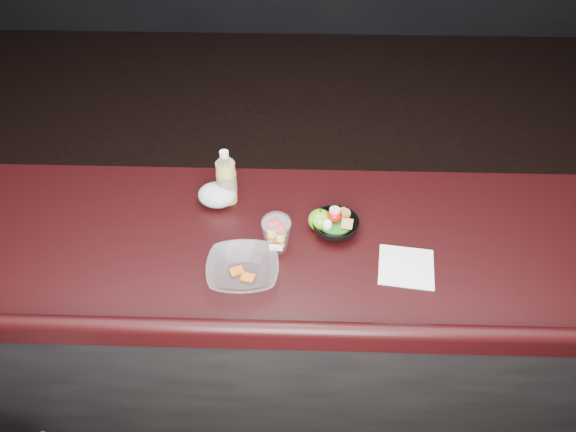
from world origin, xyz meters
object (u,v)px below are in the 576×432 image
Objects in this scene: lemonade_bottle at (227,180)px; fruit_cup at (276,232)px; takeout_bowl at (243,270)px; snack_bowl at (335,225)px; green_apple at (320,220)px.

lemonade_bottle is 0.28m from fruit_cup.
lemonade_bottle is at bearing 103.33° from takeout_bowl.
green_apple is at bearing 165.47° from snack_bowl.
lemonade_bottle reaches higher than fruit_cup.
fruit_cup is at bearing -51.71° from lemonade_bottle.
takeout_bowl is (0.08, -0.34, -0.06)m from lemonade_bottle.
green_apple is at bearing -22.82° from lemonade_bottle.
snack_bowl is 0.34m from takeout_bowl.
snack_bowl is (0.18, 0.08, -0.04)m from fruit_cup.
lemonade_bottle reaches higher than takeout_bowl.
fruit_cup is (0.17, -0.22, -0.02)m from lemonade_bottle.
lemonade_bottle is at bearing 157.18° from green_apple.
lemonade_bottle is 0.38m from snack_bowl.
green_apple is (0.13, 0.09, -0.03)m from fruit_cup.
snack_bowl is at bearing 36.13° from takeout_bowl.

